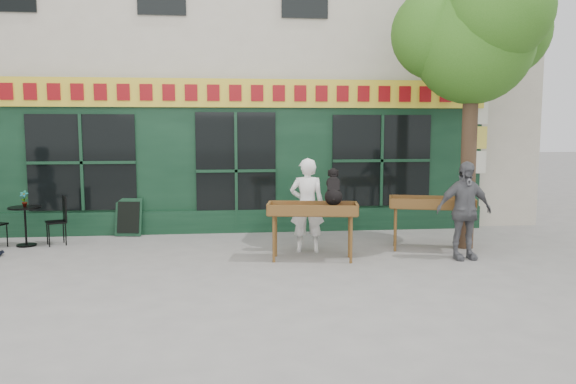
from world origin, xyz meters
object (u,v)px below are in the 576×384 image
at_px(dog, 333,186).
at_px(man_right, 464,211).
at_px(bistro_table, 25,218).
at_px(book_cart_right, 431,206).
at_px(book_cart_center, 313,213).
at_px(woman, 307,205).

height_order(dog, man_right, man_right).
height_order(man_right, bistro_table, man_right).
distance_m(book_cart_right, bistro_table, 7.72).
distance_m(dog, bistro_table, 5.98).
relative_size(book_cart_center, man_right, 0.93).
height_order(book_cart_right, bistro_table, book_cart_right).
distance_m(woman, man_right, 2.75).
height_order(book_cart_center, man_right, man_right).
xyz_separation_m(dog, woman, (-0.35, 0.70, -0.43)).
relative_size(dog, man_right, 0.35).
relative_size(book_cart_right, man_right, 0.95).
bearing_deg(woman, dog, 125.75).
bearing_deg(bistro_table, man_right, -13.81).
height_order(dog, woman, woman).
bearing_deg(book_cart_center, woman, 99.19).
bearing_deg(dog, man_right, 4.81).
relative_size(book_cart_center, bistro_table, 2.08).
distance_m(dog, man_right, 2.31).
relative_size(dog, book_cart_right, 0.37).
bearing_deg(book_cart_center, bistro_table, 171.21).
height_order(woman, bistro_table, woman).
xyz_separation_m(book_cart_right, bistro_table, (-7.62, 1.20, -0.28)).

